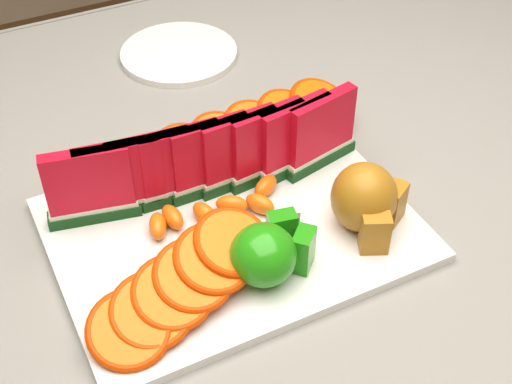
{
  "coord_description": "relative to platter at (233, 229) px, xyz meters",
  "views": [
    {
      "loc": [
        -0.18,
        -0.6,
        1.34
      ],
      "look_at": [
        0.09,
        -0.07,
        0.81
      ],
      "focal_mm": 50.0,
      "sensor_mm": 36.0,
      "label": 1
    }
  ],
  "objects": [
    {
      "name": "orange_fan_front",
      "position": [
        -0.09,
        -0.08,
        0.03
      ],
      "size": [
        0.24,
        0.14,
        0.06
      ],
      "color": "#EB4900",
      "rests_on": "platter"
    },
    {
      "name": "watermelon_row",
      "position": [
        0.0,
        0.07,
        0.05
      ],
      "size": [
        0.39,
        0.07,
        0.1
      ],
      "color": "#0A3C12",
      "rests_on": "platter"
    },
    {
      "name": "platter",
      "position": [
        0.0,
        0.0,
        0.0
      ],
      "size": [
        0.4,
        0.3,
        0.01
      ],
      "color": "silver",
      "rests_on": "tablecloth"
    },
    {
      "name": "orange_fan_back",
      "position": [
        0.05,
        0.13,
        0.03
      ],
      "size": [
        0.38,
        0.11,
        0.05
      ],
      "color": "#EB4900",
      "rests_on": "platter"
    },
    {
      "name": "side_plate",
      "position": [
        0.09,
        0.38,
        -0.0
      ],
      "size": [
        0.22,
        0.22,
        0.01
      ],
      "color": "silver",
      "rests_on": "tablecloth"
    },
    {
      "name": "tangerine_segments",
      "position": [
        -0.01,
        0.02,
        0.02
      ],
      "size": [
        0.17,
        0.07,
        0.02
      ],
      "color": "#CF670E",
      "rests_on": "platter"
    },
    {
      "name": "pear_cluster",
      "position": [
        0.13,
        -0.06,
        0.04
      ],
      "size": [
        0.09,
        0.1,
        0.08
      ],
      "color": "#9C631C",
      "rests_on": "platter"
    },
    {
      "name": "table",
      "position": [
        -0.06,
        0.07,
        -0.11
      ],
      "size": [
        1.4,
        0.9,
        0.75
      ],
      "color": "#453319",
      "rests_on": "ground"
    },
    {
      "name": "apple_cluster",
      "position": [
        0.0,
        -0.08,
        0.04
      ],
      "size": [
        0.11,
        0.09,
        0.07
      ],
      "color": "#218D0A",
      "rests_on": "platter"
    },
    {
      "name": "tablecloth",
      "position": [
        -0.06,
        0.07,
        -0.05
      ],
      "size": [
        1.53,
        1.03,
        0.2
      ],
      "color": "gray",
      "rests_on": "table"
    }
  ]
}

